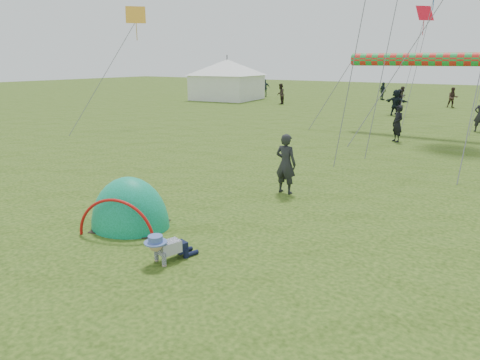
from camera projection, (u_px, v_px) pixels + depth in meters
The scene contains 18 objects.
ground at pixel (117, 252), 8.42m from camera, with size 140.00×140.00×0.00m, color #1B360C.
crawling_toddler at pixel (166, 247), 7.95m from camera, with size 0.54×0.77×0.59m, color black, non-canonical shape.
popup_tent at pixel (131, 226), 9.71m from camera, with size 1.79×1.47×2.31m, color #077936.
standing_adult at pixel (286, 164), 11.94m from camera, with size 0.62×0.41×1.70m, color #222327.
event_marquee at pixel (227, 78), 40.67m from camera, with size 5.82×5.82×4.00m, color white, non-canonical shape.
crowd_person_0 at pixel (398, 102), 29.59m from camera, with size 0.63×0.42×1.74m, color black.
crowd_person_1 at pixel (280, 94), 36.64m from camera, with size 0.84×0.66×1.73m, color #322723.
crowd_person_4 at pixel (246, 86), 48.38m from camera, with size 0.79×0.51×1.62m, color #332721.
crowd_person_5 at pixel (396, 103), 28.93m from camera, with size 1.63×0.52×1.76m, color black.
crowd_person_6 at pixel (398, 124), 19.60m from camera, with size 0.61×0.40×1.67m, color black.
crowd_person_7 at pixel (453, 98), 33.86m from camera, with size 0.77×0.60×1.59m, color #3D2A25.
crowd_person_8 at pixel (383, 91), 40.53m from camera, with size 0.97×0.40×1.65m, color black.
crowd_person_12 at pixel (480, 115), 22.42m from camera, with size 0.63×0.42×1.73m, color #24232A.
crowd_person_13 at pixel (402, 96), 35.07m from camera, with size 0.77×0.60×1.59m, color #342B26.
crowd_person_14 at pixel (265, 88), 44.03m from camera, with size 1.05×0.44×1.79m, color #2B3A41.
rainbow_tube_kite at pixel (416, 59), 21.29m from camera, with size 0.64×0.64×6.52m, color red.
diamond_kite_6 at pixel (425, 13), 30.25m from camera, with size 1.19×1.19×0.00m, color red.
diamond_kite_7 at pixel (136, 15), 23.70m from camera, with size 1.08×1.08×0.00m, color gold.
Camera 1 is at (6.27, -5.12, 3.64)m, focal length 32.00 mm.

